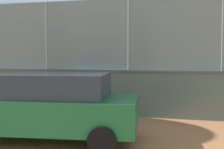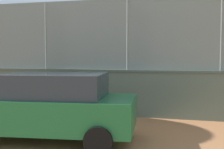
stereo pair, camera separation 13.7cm
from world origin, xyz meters
The scene contains 7 objects.
ground_plane centered at (0.00, 0.00, 0.00)m, with size 260.00×260.00×0.00m, color #B27247.
perimeter_wall centered at (2.02, 11.26, 0.80)m, with size 30.68×0.94×1.60m.
fence_panel_on_wall centered at (2.02, 11.26, 2.79)m, with size 30.13×0.63×2.40m.
player_near_wall_returning centered at (-0.09, 4.39, 0.89)m, with size 1.11×0.79×1.51m.
player_crossing_court centered at (5.12, 6.62, 0.98)m, with size 0.73×1.24×1.66m.
courtside_bench centered at (0.43, 9.30, 0.46)m, with size 1.61×0.41×0.87m.
parked_car_green centered at (0.36, 14.67, 0.86)m, with size 4.42×2.32×1.65m.
Camera 2 is at (-2.78, 21.44, 2.12)m, focal length 48.44 mm.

